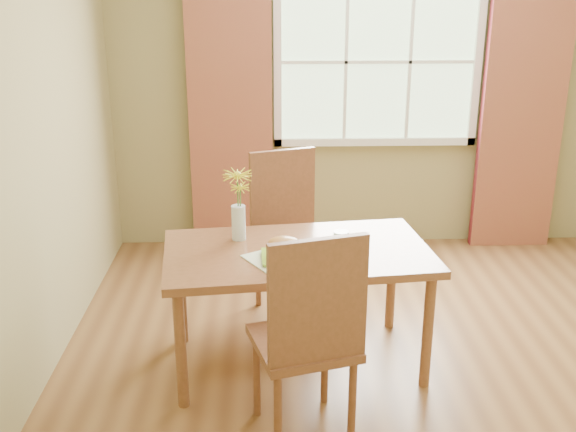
% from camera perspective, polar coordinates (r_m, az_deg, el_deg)
% --- Properties ---
extents(room, '(4.24, 3.84, 2.74)m').
position_cam_1_polar(room, '(3.63, 12.16, 6.89)').
color(room, brown).
rests_on(room, ground).
extents(window, '(1.62, 0.06, 1.32)m').
position_cam_1_polar(window, '(5.41, 7.61, 12.81)').
color(window, '#A3C394').
rests_on(window, room).
extents(curtain_left, '(0.65, 0.08, 2.20)m').
position_cam_1_polar(curtain_left, '(5.32, -4.88, 8.44)').
color(curtain_left, maroon).
rests_on(curtain_left, room).
extents(curtain_right, '(0.65, 0.08, 2.20)m').
position_cam_1_polar(curtain_right, '(5.68, 19.21, 8.14)').
color(curtain_right, maroon).
rests_on(curtain_right, room).
extents(dining_table, '(1.54, 0.98, 0.71)m').
position_cam_1_polar(dining_table, '(3.73, 0.81, -3.88)').
color(dining_table, brown).
rests_on(dining_table, room).
extents(chair_near, '(0.56, 0.56, 1.08)m').
position_cam_1_polar(chair_near, '(3.11, 1.88, -9.76)').
color(chair_near, brown).
rests_on(chair_near, room).
extents(chair_far, '(0.57, 0.57, 1.07)m').
position_cam_1_polar(chair_far, '(4.40, -0.01, -0.80)').
color(chair_far, brown).
rests_on(chair_far, room).
extents(placemat, '(0.56, 0.52, 0.01)m').
position_cam_1_polar(placemat, '(3.60, 0.33, -3.48)').
color(placemat, beige).
rests_on(placemat, dining_table).
extents(plate, '(0.24, 0.24, 0.01)m').
position_cam_1_polar(plate, '(3.56, -0.39, -3.56)').
color(plate, '#7CB92E').
rests_on(plate, placemat).
extents(croissant_sandwich, '(0.17, 0.11, 0.12)m').
position_cam_1_polar(croissant_sandwich, '(3.51, -0.40, -2.74)').
color(croissant_sandwich, gold).
rests_on(croissant_sandwich, plate).
extents(water_glass, '(0.08, 0.08, 0.13)m').
position_cam_1_polar(water_glass, '(3.64, 4.51, -2.28)').
color(water_glass, silver).
rests_on(water_glass, dining_table).
extents(flower_vase, '(0.17, 0.17, 0.41)m').
position_cam_1_polar(flower_vase, '(3.77, -4.23, 1.51)').
color(flower_vase, silver).
rests_on(flower_vase, dining_table).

